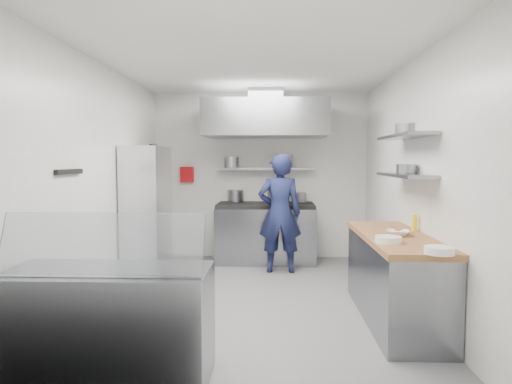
{
  "coord_description": "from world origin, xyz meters",
  "views": [
    {
      "loc": [
        0.23,
        -5.29,
        1.66
      ],
      "look_at": [
        0.0,
        0.6,
        1.25
      ],
      "focal_mm": 32.0,
      "sensor_mm": 36.0,
      "label": 1
    }
  ],
  "objects_px": {
    "chef": "(280,213)",
    "wire_rack": "(147,213)",
    "display_case": "(110,326)",
    "gas_range": "(266,234)"
  },
  "relations": [
    {
      "from": "chef",
      "to": "wire_rack",
      "type": "height_order",
      "value": "wire_rack"
    },
    {
      "from": "wire_rack",
      "to": "display_case",
      "type": "distance_m",
      "value": 3.03
    },
    {
      "from": "gas_range",
      "to": "display_case",
      "type": "distance_m",
      "value": 4.25
    },
    {
      "from": "gas_range",
      "to": "wire_rack",
      "type": "distance_m",
      "value": 2.06
    },
    {
      "from": "display_case",
      "to": "wire_rack",
      "type": "bearing_deg",
      "value": 100.23
    },
    {
      "from": "chef",
      "to": "display_case",
      "type": "xyz_separation_m",
      "value": [
        -1.32,
        -3.42,
        -0.45
      ]
    },
    {
      "from": "display_case",
      "to": "chef",
      "type": "bearing_deg",
      "value": 68.87
    },
    {
      "from": "gas_range",
      "to": "chef",
      "type": "height_order",
      "value": "chef"
    },
    {
      "from": "gas_range",
      "to": "chef",
      "type": "xyz_separation_m",
      "value": [
        0.22,
        -0.68,
        0.43
      ]
    },
    {
      "from": "gas_range",
      "to": "display_case",
      "type": "relative_size",
      "value": 1.07
    }
  ]
}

